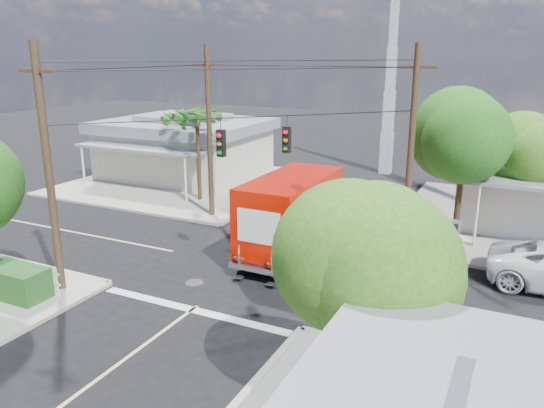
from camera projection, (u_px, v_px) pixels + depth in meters
The scene contains 15 objects.
ground at pixel (251, 266), 22.10m from camera, with size 120.00×120.00×0.00m, color black.
sidewalk_ne at pixel (541, 227), 26.88m from camera, with size 14.12×14.12×0.14m.
sidewalk_nw at pixel (186, 182), 36.08m from camera, with size 14.12×14.12×0.14m.
road_markings at pixel (233, 279), 20.83m from camera, with size 32.00×32.00×0.01m.
building_nw at pixel (185, 146), 37.33m from camera, with size 10.80×10.20×4.30m.
radio_tower at pixel (390, 96), 37.60m from camera, with size 0.80×0.80×17.00m.
tree_ne_front at pixel (464, 142), 23.58m from camera, with size 4.21×4.14×6.66m.
tree_ne_back at pixel (528, 151), 24.53m from camera, with size 3.77×3.66×5.82m.
tree_se at pixel (372, 265), 11.77m from camera, with size 3.67×3.54×5.62m.
palm_nw_front at pixel (197, 117), 30.36m from camera, with size 3.01×3.08×5.59m.
palm_nw_back at pixel (184, 119), 32.60m from camera, with size 3.01×3.08×5.19m.
utility_poles at pixel (235, 147), 22.87m from camera, with size 12.00×10.68×9.00m.
picket_fence at pixel (3, 266), 20.38m from camera, with size 5.94×0.06×1.00m.
vending_boxes at pixel (438, 230), 24.52m from camera, with size 1.90×0.50×1.10m.
delivery_truck at pixel (298, 212), 23.34m from camera, with size 2.74×8.28×3.56m.
Camera 1 is at (9.82, -18.05, 8.60)m, focal length 35.00 mm.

